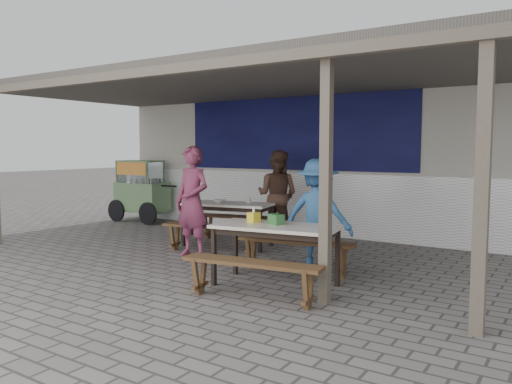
{
  "coord_description": "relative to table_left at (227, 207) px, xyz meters",
  "views": [
    {
      "loc": [
        4.62,
        -5.74,
        1.68
      ],
      "look_at": [
        0.29,
        0.9,
        0.98
      ],
      "focal_mm": 35.0,
      "sensor_mm": 36.0,
      "label": 1
    }
  ],
  "objects": [
    {
      "name": "ground",
      "position": [
        0.42,
        -1.07,
        -0.67
      ],
      "size": [
        60.0,
        60.0,
        0.0
      ],
      "primitive_type": "plane",
      "color": "slate",
      "rests_on": "ground"
    },
    {
      "name": "back_wall",
      "position": [
        0.42,
        2.51,
        1.05
      ],
      "size": [
        9.0,
        1.28,
        3.5
      ],
      "color": "#B2AEA0",
      "rests_on": "ground"
    },
    {
      "name": "warung_roof",
      "position": [
        0.43,
        -0.17,
        2.04
      ],
      "size": [
        9.0,
        4.21,
        2.81
      ],
      "color": "#4F4944",
      "rests_on": "ground"
    },
    {
      "name": "table_left",
      "position": [
        0.0,
        0.0,
        0.0
      ],
      "size": [
        1.63,
        0.92,
        0.75
      ],
      "rotation": [
        0.0,
        0.0,
        0.2
      ],
      "color": "silver",
      "rests_on": "ground"
    },
    {
      "name": "bench_left_street",
      "position": [
        0.12,
        -0.59,
        -0.33
      ],
      "size": [
        1.66,
        0.6,
        0.45
      ],
      "rotation": [
        0.0,
        0.0,
        0.2
      ],
      "color": "brown",
      "rests_on": "ground"
    },
    {
      "name": "bench_left_wall",
      "position": [
        -0.12,
        0.59,
        -0.33
      ],
      "size": [
        1.66,
        0.6,
        0.45
      ],
      "rotation": [
        0.0,
        0.0,
        0.2
      ],
      "color": "brown",
      "rests_on": "ground"
    },
    {
      "name": "table_right",
      "position": [
        1.97,
        -1.67,
        0.0
      ],
      "size": [
        1.6,
        0.91,
        0.75
      ],
      "rotation": [
        0.0,
        0.0,
        0.15
      ],
      "color": "silver",
      "rests_on": "ground"
    },
    {
      "name": "bench_right_street",
      "position": [
        2.07,
        -2.36,
        -0.33
      ],
      "size": [
        1.63,
        0.51,
        0.45
      ],
      "rotation": [
        0.0,
        0.0,
        0.15
      ],
      "color": "brown",
      "rests_on": "ground"
    },
    {
      "name": "bench_right_wall",
      "position": [
        1.86,
        -0.98,
        -0.33
      ],
      "size": [
        1.63,
        0.51,
        0.45
      ],
      "rotation": [
        0.0,
        0.0,
        0.15
      ],
      "color": "brown",
      "rests_on": "ground"
    },
    {
      "name": "vendor_cart",
      "position": [
        -3.4,
        1.3,
        0.09
      ],
      "size": [
        1.76,
        0.71,
        1.4
      ],
      "rotation": [
        0.0,
        0.0,
        0.02
      ],
      "color": "#648B5C",
      "rests_on": "ground"
    },
    {
      "name": "patron_street_side",
      "position": [
        0.03,
        -0.94,
        0.19
      ],
      "size": [
        0.65,
        0.45,
        1.71
      ],
      "primitive_type": "imported",
      "rotation": [
        0.0,
        0.0,
        -0.07
      ],
      "color": "#7C304D",
      "rests_on": "ground"
    },
    {
      "name": "patron_wall_side",
      "position": [
        0.4,
        1.02,
        0.15
      ],
      "size": [
        0.87,
        0.72,
        1.64
      ],
      "primitive_type": "imported",
      "rotation": [
        0.0,
        0.0,
        3.27
      ],
      "color": "brown",
      "rests_on": "ground"
    },
    {
      "name": "patron_right_table",
      "position": [
        2.01,
        -0.61,
        0.1
      ],
      "size": [
        1.06,
        0.7,
        1.54
      ],
      "primitive_type": "imported",
      "rotation": [
        0.0,
        0.0,
        3.28
      ],
      "color": "#326197",
      "rests_on": "ground"
    },
    {
      "name": "tissue_box",
      "position": [
        1.62,
        -1.62,
        0.14
      ],
      "size": [
        0.15,
        0.15,
        0.13
      ],
      "primitive_type": "cube",
      "rotation": [
        0.0,
        0.0,
        -0.24
      ],
      "color": "yellow",
      "rests_on": "table_right"
    },
    {
      "name": "donation_box",
      "position": [
        1.94,
        -1.62,
        0.14
      ],
      "size": [
        0.22,
        0.19,
        0.13
      ],
      "primitive_type": "cube",
      "rotation": [
        0.0,
        0.0,
        -0.43
      ],
      "color": "#2E6831",
      "rests_on": "table_right"
    },
    {
      "name": "condiment_jar",
      "position": [
        0.28,
        0.25,
        0.12
      ],
      "size": [
        0.08,
        0.08,
        0.09
      ],
      "primitive_type": "cylinder",
      "color": "beige",
      "rests_on": "table_left"
    },
    {
      "name": "condiment_bowl",
      "position": [
        -0.19,
        0.05,
        0.1
      ],
      "size": [
        0.22,
        0.22,
        0.05
      ],
      "primitive_type": "imported",
      "rotation": [
        0.0,
        0.0,
        -0.13
      ],
      "color": "silver",
      "rests_on": "table_left"
    }
  ]
}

